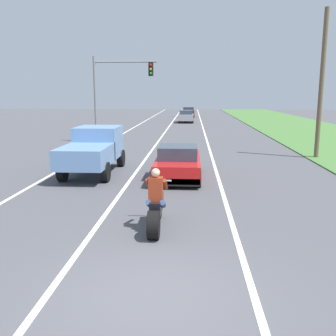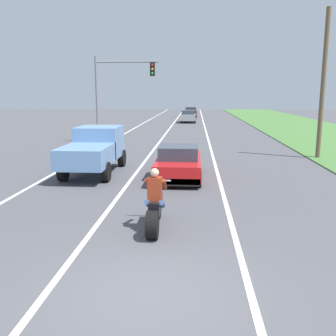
% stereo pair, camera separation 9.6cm
% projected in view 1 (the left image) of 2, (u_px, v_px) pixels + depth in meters
% --- Properties ---
extents(ground_plane, '(160.00, 160.00, 0.00)m').
position_uv_depth(ground_plane, '(151.00, 294.00, 6.62)').
color(ground_plane, '#4C4C51').
extents(lane_stripe_left_solid, '(0.14, 120.00, 0.01)m').
position_uv_depth(lane_stripe_left_solid, '(105.00, 144.00, 26.55)').
color(lane_stripe_left_solid, white).
rests_on(lane_stripe_left_solid, ground).
extents(lane_stripe_right_solid, '(0.14, 120.00, 0.01)m').
position_uv_depth(lane_stripe_right_solid, '(208.00, 145.00, 26.10)').
color(lane_stripe_right_solid, white).
rests_on(lane_stripe_right_solid, ground).
extents(lane_stripe_centre_dashed, '(0.14, 120.00, 0.01)m').
position_uv_depth(lane_stripe_centre_dashed, '(156.00, 144.00, 26.32)').
color(lane_stripe_centre_dashed, white).
rests_on(lane_stripe_centre_dashed, ground).
extents(motorcycle_with_rider, '(0.70, 2.21, 1.62)m').
position_uv_depth(motorcycle_with_rider, '(156.00, 208.00, 9.64)').
color(motorcycle_with_rider, black).
rests_on(motorcycle_with_rider, ground).
extents(sports_car_red, '(1.84, 4.30, 1.37)m').
position_uv_depth(sports_car_red, '(178.00, 163.00, 15.67)').
color(sports_car_red, red).
rests_on(sports_car_red, ground).
extents(pickup_truck_left_lane_light_blue, '(2.02, 4.80, 1.98)m').
position_uv_depth(pickup_truck_left_lane_light_blue, '(94.00, 148.00, 16.51)').
color(pickup_truck_left_lane_light_blue, '#6B93C6').
rests_on(pickup_truck_left_lane_light_blue, ground).
extents(traffic_light_mast_near, '(4.42, 0.34, 6.00)m').
position_uv_depth(traffic_light_mast_near, '(114.00, 86.00, 26.25)').
color(traffic_light_mast_near, gray).
rests_on(traffic_light_mast_near, ground).
extents(utility_pole_roadside, '(0.24, 0.24, 7.79)m').
position_uv_depth(utility_pole_roadside, '(321.00, 85.00, 19.91)').
color(utility_pole_roadside, brown).
rests_on(utility_pole_roadside, ground).
extents(distant_car_far_ahead, '(1.80, 4.00, 1.50)m').
position_uv_depth(distant_car_far_ahead, '(186.00, 116.00, 46.24)').
color(distant_car_far_ahead, '#99999E').
rests_on(distant_car_far_ahead, ground).
extents(distant_car_further_ahead, '(1.80, 4.00, 1.50)m').
position_uv_depth(distant_car_further_ahead, '(188.00, 112.00, 57.30)').
color(distant_car_further_ahead, maroon).
rests_on(distant_car_further_ahead, ground).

